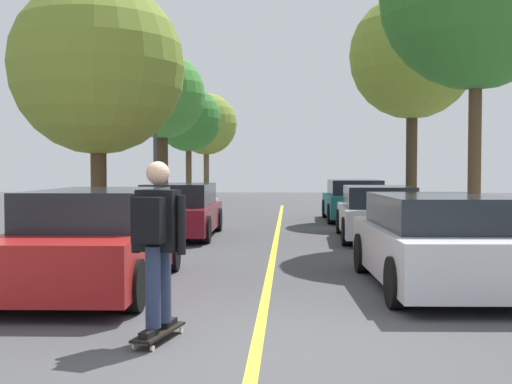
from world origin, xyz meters
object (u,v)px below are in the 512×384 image
object	(u,v)px
parked_car_left_near	(180,210)
parked_car_right_nearest	(438,242)
street_tree_right_near	(412,57)
streetlamp	(155,124)
street_tree_left_farthest	(206,124)
parked_car_right_far	(354,201)
street_tree_left_far	(189,119)
street_tree_left_nearest	(98,68)
skateboarder	(157,236)
parked_car_left_nearest	(97,239)
skateboard	(159,332)
street_tree_left_near	(162,97)
parked_car_right_near	(377,213)
fire_hydrant	(62,234)

from	to	relation	value
parked_car_left_near	parked_car_right_nearest	distance (m)	8.28
street_tree_right_near	streetlamp	bearing A→B (deg)	179.75
street_tree_left_farthest	parked_car_right_far	bearing A→B (deg)	-64.89
street_tree_left_far	streetlamp	distance (m)	8.07
street_tree_left_nearest	skateboarder	size ratio (longest dim) A/B	3.66
parked_car_left_nearest	skateboard	bearing A→B (deg)	-62.16
parked_car_left_near	street_tree_left_near	distance (m)	8.30
parked_car_right_near	street_tree_left_near	bearing A→B (deg)	131.66
fire_hydrant	skateboarder	world-z (taller)	skateboarder
parked_car_right_nearest	street_tree_left_farthest	distance (m)	27.34
parked_car_right_near	streetlamp	distance (m)	9.14
parked_car_right_far	skateboard	xyz separation A→B (m)	(-3.43, -14.74, -0.58)
street_tree_left_far	parked_car_left_near	bearing A→B (deg)	-81.91
skateboard	skateboarder	distance (m)	0.97
street_tree_right_near	parked_car_left_nearest	bearing A→B (deg)	-119.29
street_tree_left_nearest	street_tree_right_near	distance (m)	10.53
street_tree_left_far	street_tree_right_near	distance (m)	11.94
street_tree_right_near	fire_hydrant	bearing A→B (deg)	-131.28
parked_car_right_near	parked_car_right_far	bearing A→B (deg)	89.98
parked_car_left_near	street_tree_left_nearest	bearing A→B (deg)	-162.58
street_tree_left_near	skateboard	size ratio (longest dim) A/B	6.74
parked_car_right_near	fire_hydrant	distance (m)	7.42
parked_car_right_far	street_tree_left_far	size ratio (longest dim) A/B	0.75
parked_car_left_nearest	parked_car_right_near	bearing A→B (deg)	52.68
street_tree_left_nearest	street_tree_left_farthest	bearing A→B (deg)	90.00
street_tree_right_near	street_tree_left_nearest	bearing A→B (deg)	-146.13
parked_car_right_far	streetlamp	size ratio (longest dim) A/B	0.75
parked_car_left_nearest	skateboard	distance (m)	3.21
parked_car_right_near	parked_car_right_far	distance (m)	5.52
parked_car_right_far	street_tree_left_far	xyz separation A→B (m)	(-6.79, 8.23, 3.34)
street_tree_left_nearest	streetlamp	bearing A→B (deg)	88.61
skateboard	street_tree_left_near	bearing A→B (deg)	101.29
parked_car_right_nearest	street_tree_left_nearest	xyz separation A→B (m)	(-6.79, 6.08, 3.49)
parked_car_right_nearest	parked_car_right_near	world-z (taller)	parked_car_right_nearest
parked_car_left_near	street_tree_left_far	bearing A→B (deg)	98.09
street_tree_left_far	fire_hydrant	size ratio (longest dim) A/B	7.69
parked_car_right_nearest	fire_hydrant	world-z (taller)	parked_car_right_nearest
street_tree_left_nearest	street_tree_left_far	xyz separation A→B (m)	(0.00, 13.90, -0.16)
street_tree_left_near	street_tree_left_far	bearing A→B (deg)	90.00
streetlamp	fire_hydrant	bearing A→B (deg)	-88.49
street_tree_left_nearest	skateboard	world-z (taller)	street_tree_left_nearest
street_tree_left_nearest	street_tree_right_near	world-z (taller)	street_tree_right_near
parked_car_right_near	street_tree_right_near	bearing A→B (deg)	71.56
parked_car_left_near	street_tree_left_near	xyz separation A→B (m)	(-1.89, 7.18, 3.70)
parked_car_right_nearest	street_tree_left_far	distance (m)	21.36
street_tree_left_nearest	street_tree_left_near	world-z (taller)	street_tree_left_nearest
parked_car_left_nearest	street_tree_left_far	world-z (taller)	street_tree_left_far
parked_car_left_near	street_tree_left_nearest	size ratio (longest dim) A/B	0.69
street_tree_left_farthest	street_tree_right_near	distance (m)	16.80
skateboarder	street_tree_left_far	bearing A→B (deg)	98.30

